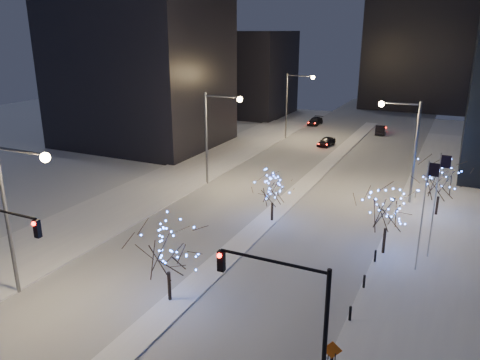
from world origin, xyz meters
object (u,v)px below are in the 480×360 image
Objects in this scene: car_far at (315,121)px; street_lamp_w_near at (16,201)px; holiday_tree_plaza_far at (441,179)px; holiday_tree_median_far at (273,190)px; car_mid at (380,130)px; holiday_tree_plaza_near at (387,209)px; street_lamp_w_far at (293,97)px; traffic_signal_east at (292,308)px; construction_sign at (332,353)px; car_near at (326,142)px; holiday_tree_median_near at (167,251)px; street_lamp_east at (406,139)px; street_lamp_w_mid at (215,127)px.

street_lamp_w_near is at bearing -88.44° from car_far.
holiday_tree_plaza_far is at bearing 48.84° from street_lamp_w_near.
holiday_tree_median_far is (9.50, -44.49, 2.31)m from car_far.
car_mid is 0.80× the size of holiday_tree_plaza_near.
street_lamp_w_far is at bearing -88.22° from car_far.
traffic_signal_east is 4.59m from construction_sign.
street_lamp_w_near is at bearing -131.16° from holiday_tree_plaza_far.
holiday_tree_median_near reaches higher than car_near.
street_lamp_east is 2.55× the size of car_near.
street_lamp_w_mid reaches higher than holiday_tree_median_far.
street_lamp_east is 1.84× the size of holiday_tree_plaza_far.
car_far is (-0.06, 62.53, -5.84)m from street_lamp_w_near.
holiday_tree_median_near is at bearing 155.35° from traffic_signal_east.
holiday_tree_median_near is at bearing -77.68° from car_near.
holiday_tree_median_far reaches higher than construction_sign.
street_lamp_east is at bearing 147.50° from holiday_tree_plaza_far.
car_mid is 56.61m from holiday_tree_median_near.
holiday_tree_plaza_far is at bearing 99.36° from car_mid.
construction_sign is (7.49, -58.31, 0.43)m from car_mid.
street_lamp_east is 2.34× the size of car_mid.
street_lamp_w_far is 13.83m from car_far.
traffic_signal_east reaches higher than holiday_tree_plaza_near.
holiday_tree_median_far is (9.44, -6.96, -3.53)m from street_lamp_w_mid.
holiday_tree_plaza_far is (22.53, 25.77, -2.94)m from street_lamp_w_near.
street_lamp_w_near reaches higher than holiday_tree_median_near.
holiday_tree_plaza_far is (4.65, 26.77, -1.20)m from traffic_signal_east.
holiday_tree_plaza_far reaches higher than holiday_tree_median_far.
car_mid is (-7.27, 31.77, -5.75)m from street_lamp_east.
holiday_tree_median_near is (-10.58, -24.67, -2.94)m from street_lamp_east.
holiday_tree_plaza_far is (14.09, 22.44, 0.05)m from holiday_tree_median_near.
street_lamp_w_mid is 12.25m from holiday_tree_median_far.
street_lamp_w_near is 2.34× the size of holiday_tree_median_far.
street_lamp_w_far is 1.87× the size of holiday_tree_plaza_near.
street_lamp_w_far is 1.43× the size of traffic_signal_east.
holiday_tree_plaza_near is at bearing -60.44° from street_lamp_w_far.
holiday_tree_median_near is 16.57m from holiday_tree_plaza_near.
car_mid is at bearing 107.58° from holiday_tree_plaza_far.
street_lamp_w_far is 6.11× the size of construction_sign.
traffic_signal_east is at bearing -72.73° from car_far.
street_lamp_w_far is 52.49m from construction_sign.
holiday_tree_median_far is at bearing 113.91° from traffic_signal_east.
street_lamp_w_near is 34.35m from holiday_tree_plaza_far.
street_lamp_w_far is 1.95× the size of holiday_tree_median_near.
street_lamp_w_near is 1.84× the size of holiday_tree_plaza_far.
car_mid is at bearing 99.90° from holiday_tree_plaza_near.
street_lamp_east reaches higher than car_far.
street_lamp_w_mid is 2.34× the size of car_mid.
construction_sign is (1.36, 2.47, -3.63)m from traffic_signal_east.
car_mid reaches higher than car_near.
holiday_tree_median_near is (8.44, -21.67, -2.99)m from street_lamp_w_mid.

